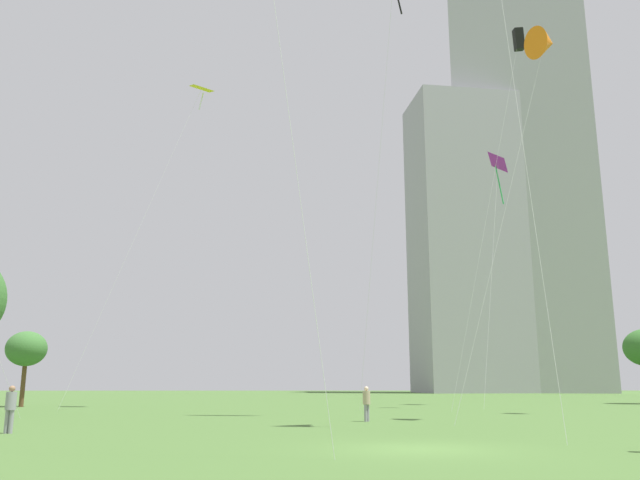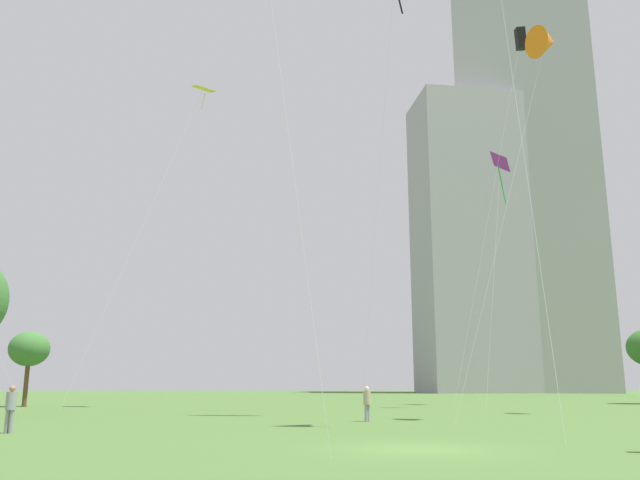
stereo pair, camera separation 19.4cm
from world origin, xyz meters
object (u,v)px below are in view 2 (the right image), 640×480
object	(u,v)px
park_tree_0	(29,349)
distant_highrise_0	(480,241)
person_standing_2	(367,401)
kite_flying_6	(520,40)
kite_flying_3	(545,42)
kite_flying_5	(501,166)
person_standing_3	(11,406)
distant_highrise_1	(527,170)
kite_flying_7	(203,91)

from	to	relation	value
park_tree_0	distant_highrise_0	bearing A→B (deg)	52.95
person_standing_2	kite_flying_6	bearing A→B (deg)	-0.31
kite_flying_3	kite_flying_5	bearing A→B (deg)	79.97
kite_flying_3	distant_highrise_0	size ratio (longest dim) A/B	0.36
person_standing_3	distant_highrise_1	size ratio (longest dim) A/B	0.02
kite_flying_5	kite_flying_7	world-z (taller)	kite_flying_7
person_standing_2	kite_flying_6	distance (m)	33.01
kite_flying_7	park_tree_0	bearing A→B (deg)	169.00
person_standing_2	kite_flying_6	size ratio (longest dim) A/B	0.06
kite_flying_5	park_tree_0	distance (m)	41.05
person_standing_3	kite_flying_5	world-z (taller)	kite_flying_5
kite_flying_5	person_standing_3	bearing A→B (deg)	-132.95
kite_flying_5	distant_highrise_1	bearing A→B (deg)	69.46
distant_highrise_0	person_standing_2	bearing A→B (deg)	-115.31
person_standing_3	distant_highrise_0	bearing A→B (deg)	73.46
kite_flying_5	park_tree_0	world-z (taller)	kite_flying_5
person_standing_3	distant_highrise_0	world-z (taller)	distant_highrise_0
distant_highrise_1	kite_flying_6	bearing A→B (deg)	-93.52
kite_flying_6	kite_flying_7	bearing A→B (deg)	173.73
person_standing_2	person_standing_3	xyz separation A→B (m)	(-13.38, -7.12, 0.04)
person_standing_3	distant_highrise_0	distance (m)	109.78
person_standing_3	distant_highrise_1	world-z (taller)	distant_highrise_1
kite_flying_5	distant_highrise_1	world-z (taller)	distant_highrise_1
person_standing_2	kite_flying_7	world-z (taller)	kite_flying_7
kite_flying_3	distant_highrise_1	size ratio (longest dim) A/B	0.23
person_standing_3	kite_flying_7	distance (m)	33.67
kite_flying_3	distant_highrise_1	world-z (taller)	distant_highrise_1
kite_flying_7	distant_highrise_0	world-z (taller)	distant_highrise_0
person_standing_2	park_tree_0	xyz separation A→B (m)	(-24.34, 19.40, 3.36)
distant_highrise_0	distant_highrise_1	xyz separation A→B (m)	(10.34, 0.90, 14.63)
kite_flying_6	park_tree_0	bearing A→B (deg)	172.09
kite_flying_3	park_tree_0	bearing A→B (deg)	149.89
person_standing_2	park_tree_0	world-z (taller)	park_tree_0
kite_flying_6	kite_flying_7	size ratio (longest dim) A/B	1.13
kite_flying_6	distant_highrise_0	size ratio (longest dim) A/B	0.50
kite_flying_3	kite_flying_7	world-z (taller)	kite_flying_7
kite_flying_5	kite_flying_6	distance (m)	10.77
person_standing_2	kite_flying_5	distance (m)	31.94
kite_flying_3	kite_flying_5	world-z (taller)	kite_flying_5
distant_highrise_0	kite_flying_3	bearing A→B (deg)	-109.58
person_standing_2	person_standing_3	world-z (taller)	person_standing_3
person_standing_2	kite_flying_5	world-z (taller)	kite_flying_5
person_standing_3	kite_flying_5	distance (m)	43.82
kite_flying_3	distant_highrise_1	bearing A→B (deg)	71.90
person_standing_3	kite_flying_6	bearing A→B (deg)	45.58
person_standing_3	kite_flying_7	xyz separation A→B (m)	(1.98, 24.00, 23.53)
park_tree_0	distant_highrise_1	world-z (taller)	distant_highrise_1
park_tree_0	kite_flying_7	bearing A→B (deg)	-11.00
kite_flying_7	kite_flying_5	bearing A→B (deg)	11.11
person_standing_3	kite_flying_3	bearing A→B (deg)	23.58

